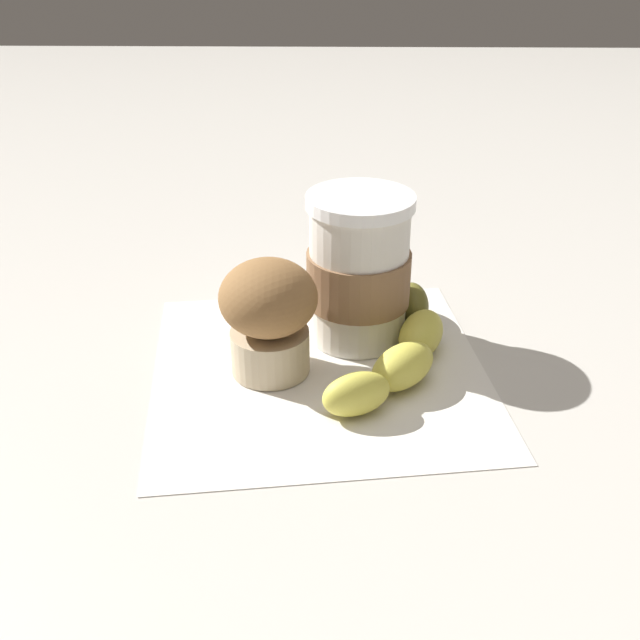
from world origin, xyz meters
The scene contains 6 objects.
ground_plane centered at (0.00, 0.00, 0.00)m, with size 3.00×3.00×0.00m, color beige.
paper_napkin centered at (0.00, 0.00, 0.00)m, with size 0.26×0.26×0.00m, color white.
coffee_cup centered at (-0.06, 0.03, 0.06)m, with size 0.09×0.09×0.13m.
muffin centered at (0.00, -0.04, 0.05)m, with size 0.08×0.08×0.09m.
banana centered at (-0.01, 0.07, 0.02)m, with size 0.19×0.11×0.03m.
sugar_packet centered at (-0.16, 0.00, 0.00)m, with size 0.05×0.03×0.01m, color pink.
Camera 1 is at (0.50, 0.01, 0.33)m, focal length 42.00 mm.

